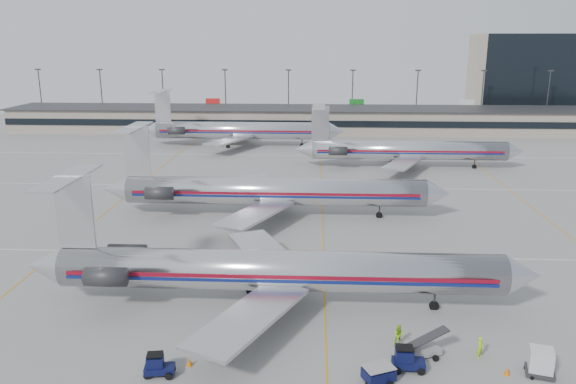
# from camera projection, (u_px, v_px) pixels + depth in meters

# --- Properties ---
(ground) EXTENTS (260.00, 260.00, 0.00)m
(ground) POSITION_uv_depth(u_px,v_px,m) (325.00, 295.00, 52.57)
(ground) COLOR gray
(ground) RESTS_ON ground
(apron_markings) EXTENTS (160.00, 0.15, 0.02)m
(apron_markings) POSITION_uv_depth(u_px,v_px,m) (324.00, 255.00, 62.21)
(apron_markings) COLOR silver
(apron_markings) RESTS_ON ground
(terminal) EXTENTS (162.00, 17.00, 6.25)m
(terminal) POSITION_uv_depth(u_px,v_px,m) (320.00, 120.00, 146.20)
(terminal) COLOR gray
(terminal) RESTS_ON ground
(light_mast_row) EXTENTS (163.60, 0.40, 15.28)m
(light_mast_row) POSITION_uv_depth(u_px,v_px,m) (320.00, 94.00, 158.31)
(light_mast_row) COLOR #38383D
(light_mast_row) RESTS_ON ground
(distant_building) EXTENTS (30.00, 20.00, 25.00)m
(distant_building) POSITION_uv_depth(u_px,v_px,m) (525.00, 77.00, 169.67)
(distant_building) COLOR tan
(distant_building) RESTS_ON ground
(jet_foreground) EXTENTS (45.64, 26.87, 11.95)m
(jet_foreground) POSITION_uv_depth(u_px,v_px,m) (269.00, 270.00, 49.53)
(jet_foreground) COLOR silver
(jet_foreground) RESTS_ON ground
(jet_second_row) EXTENTS (46.74, 27.52, 12.24)m
(jet_second_row) POSITION_uv_depth(u_px,v_px,m) (268.00, 191.00, 75.26)
(jet_second_row) COLOR silver
(jet_second_row) RESTS_ON ground
(jet_third_row) EXTENTS (42.30, 26.02, 11.57)m
(jet_third_row) POSITION_uv_depth(u_px,v_px,m) (404.00, 150.00, 104.33)
(jet_third_row) COLOR silver
(jet_third_row) RESTS_ON ground
(jet_back_row) EXTENTS (45.82, 28.18, 12.53)m
(jet_back_row) POSITION_uv_depth(u_px,v_px,m) (238.00, 130.00, 125.74)
(jet_back_row) COLOR silver
(jet_back_row) RESTS_ON ground
(tug_left) EXTENTS (2.24, 1.34, 1.72)m
(tug_left) POSITION_uv_depth(u_px,v_px,m) (158.00, 366.00, 39.69)
(tug_left) COLOR #090D34
(tug_left) RESTS_ON ground
(tug_center) EXTENTS (2.36, 1.25, 1.90)m
(tug_center) POSITION_uv_depth(u_px,v_px,m) (406.00, 360.00, 40.27)
(tug_center) COLOR #090D34
(tug_center) RESTS_ON ground
(cart_outer) EXTENTS (2.48, 2.14, 1.18)m
(cart_outer) POSITION_uv_depth(u_px,v_px,m) (379.00, 374.00, 39.02)
(cart_outer) COLOR #090D34
(cart_outer) RESTS_ON ground
(uld_container) EXTENTS (2.25, 2.03, 2.01)m
(uld_container) POSITION_uv_depth(u_px,v_px,m) (541.00, 362.00, 39.71)
(uld_container) COLOR #2D2D30
(uld_container) RESTS_ON ground
(belt_loader) EXTENTS (4.24, 2.44, 2.18)m
(belt_loader) POSITION_uv_depth(u_px,v_px,m) (419.00, 350.00, 42.09)
(belt_loader) COLOR gray
(belt_loader) RESTS_ON ground
(ramp_worker_near) EXTENTS (0.72, 0.73, 1.69)m
(ramp_worker_near) POSITION_uv_depth(u_px,v_px,m) (480.00, 348.00, 41.91)
(ramp_worker_near) COLOR #A7EB16
(ramp_worker_near) RESTS_ON ground
(ramp_worker_far) EXTENTS (0.85, 0.67, 1.72)m
(ramp_worker_far) POSITION_uv_depth(u_px,v_px,m) (399.00, 335.00, 43.63)
(ramp_worker_far) COLOR #85CE13
(ramp_worker_far) RESTS_ON ground
(cone_right) EXTENTS (0.51, 0.51, 0.59)m
(cone_right) POSITION_uv_depth(u_px,v_px,m) (507.00, 371.00, 39.90)
(cone_right) COLOR #D56507
(cone_right) RESTS_ON ground
(cone_left) EXTENTS (0.59, 0.59, 0.63)m
(cone_left) POSITION_uv_depth(u_px,v_px,m) (190.00, 362.00, 41.02)
(cone_left) COLOR #D56507
(cone_left) RESTS_ON ground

